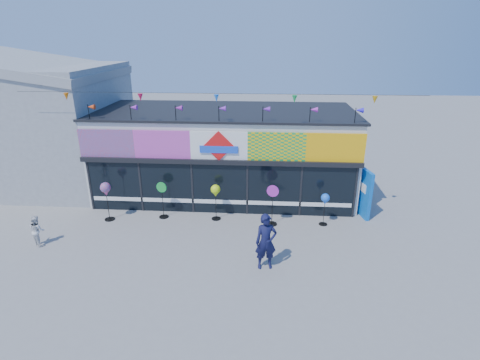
# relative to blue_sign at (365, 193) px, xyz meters

# --- Properties ---
(ground) EXTENTS (80.00, 80.00, 0.00)m
(ground) POSITION_rel_blue_sign_xyz_m (-6.24, -3.54, -1.06)
(ground) COLOR gray
(ground) RESTS_ON ground
(kite_shop) EXTENTS (16.00, 5.70, 5.31)m
(kite_shop) POSITION_rel_blue_sign_xyz_m (-6.24, 2.40, 0.99)
(kite_shop) COLOR silver
(kite_shop) RESTS_ON ground
(neighbour_building) EXTENTS (8.18, 7.20, 6.87)m
(neighbour_building) POSITION_rel_blue_sign_xyz_m (-16.24, 3.46, 2.15)
(neighbour_building) COLOR #9C9FA1
(neighbour_building) RESTS_ON ground
(blue_sign) EXTENTS (0.38, 1.06, 2.10)m
(blue_sign) POSITION_rel_blue_sign_xyz_m (0.00, 0.00, 0.00)
(blue_sign) COLOR blue
(blue_sign) RESTS_ON ground
(spinner_0) EXTENTS (0.43, 0.43, 1.70)m
(spinner_0) POSITION_rel_blue_sign_xyz_m (-10.89, -1.12, 0.31)
(spinner_0) COLOR black
(spinner_0) RESTS_ON ground
(spinner_1) EXTENTS (0.46, 0.42, 1.63)m
(spinner_1) POSITION_rel_blue_sign_xyz_m (-8.63, -0.73, -0.19)
(spinner_1) COLOR black
(spinner_1) RESTS_ON ground
(spinner_2) EXTENTS (0.40, 0.40, 1.58)m
(spinner_2) POSITION_rel_blue_sign_xyz_m (-6.34, -0.75, 0.21)
(spinner_2) COLOR black
(spinner_2) RESTS_ON ground
(spinner_3) EXTENTS (0.49, 0.45, 1.76)m
(spinner_3) POSITION_rel_blue_sign_xyz_m (-3.96, -1.07, -0.13)
(spinner_3) COLOR black
(spinner_3) RESTS_ON ground
(spinner_4) EXTENTS (0.35, 0.35, 1.39)m
(spinner_4) POSITION_rel_blue_sign_xyz_m (-1.81, -0.94, 0.06)
(spinner_4) COLOR black
(spinner_4) RESTS_ON ground
(adult_man) EXTENTS (0.79, 0.60, 1.97)m
(adult_man) POSITION_rel_blue_sign_xyz_m (-4.21, -4.20, -0.07)
(adult_man) COLOR #121338
(adult_man) RESTS_ON ground
(child) EXTENTS (0.66, 0.60, 1.17)m
(child) POSITION_rel_blue_sign_xyz_m (-12.74, -3.27, -0.47)
(child) COLOR silver
(child) RESTS_ON ground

